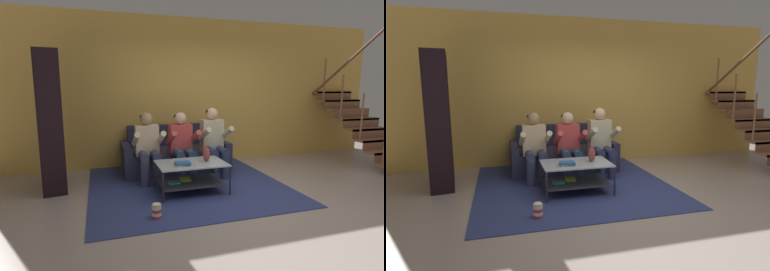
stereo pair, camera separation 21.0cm
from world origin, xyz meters
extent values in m
plane|color=#AA9A93|center=(0.00, 0.00, 0.00)|extent=(16.80, 16.80, 0.00)
cube|color=#E0B04F|center=(0.00, 2.46, 1.45)|extent=(8.40, 0.12, 2.90)
cube|color=#915E41|center=(3.28, 1.26, 0.70)|extent=(0.95, 0.27, 0.04)
cube|color=brown|center=(3.28, 1.14, 0.63)|extent=(0.95, 0.02, 0.18)
cube|color=#915E41|center=(3.28, 1.53, 0.88)|extent=(0.95, 0.27, 0.04)
cube|color=brown|center=(3.28, 1.41, 0.81)|extent=(0.95, 0.02, 0.18)
cube|color=#915E41|center=(3.28, 1.79, 1.06)|extent=(0.95, 0.27, 0.04)
cube|color=brown|center=(3.28, 1.67, 0.99)|extent=(0.95, 0.02, 0.18)
cube|color=#915E41|center=(3.28, 2.06, 1.24)|extent=(0.95, 0.27, 0.04)
cube|color=brown|center=(3.28, 1.94, 1.17)|extent=(0.95, 0.02, 0.18)
cube|color=#915E41|center=(3.28, 2.33, 1.42)|extent=(0.95, 0.27, 0.04)
cube|color=brown|center=(3.28, 2.20, 1.35)|extent=(0.95, 0.02, 0.18)
cube|color=#915E41|center=(3.28, 2.59, 1.61)|extent=(0.95, 0.27, 0.04)
cube|color=brown|center=(3.28, 2.47, 1.53)|extent=(0.95, 0.02, 0.18)
cube|color=#915E41|center=(3.28, 2.86, 1.79)|extent=(0.95, 0.27, 0.04)
cube|color=brown|center=(3.28, 2.74, 1.72)|extent=(0.95, 0.02, 0.18)
cylinder|color=#915E41|center=(2.84, 1.00, 0.99)|extent=(0.04, 0.04, 0.90)
cylinder|color=#915E41|center=(2.84, 1.53, 1.35)|extent=(0.04, 0.04, 0.90)
cylinder|color=#915E41|center=(2.84, 2.06, 1.71)|extent=(0.04, 0.04, 0.90)
cylinder|color=#915E41|center=(2.84, 2.59, 2.08)|extent=(0.04, 0.04, 0.90)
cylinder|color=brown|center=(2.84, 1.66, 1.89)|extent=(0.05, 2.43, 1.67)
cube|color=#2F304C|center=(-0.62, 1.86, 0.21)|extent=(1.66, 0.93, 0.42)
cube|color=#282940|center=(-0.62, 2.24, 0.62)|extent=(1.66, 0.18, 0.41)
cube|color=#2F304C|center=(-1.52, 1.86, 0.27)|extent=(0.13, 0.93, 0.54)
cube|color=#2F304C|center=(0.28, 1.86, 0.27)|extent=(0.13, 0.93, 0.54)
cylinder|color=#393F5B|center=(-1.30, 1.09, 0.21)|extent=(0.14, 0.14, 0.42)
cylinder|color=#393F5B|center=(-1.10, 1.09, 0.21)|extent=(0.14, 0.14, 0.42)
cylinder|color=#393F5B|center=(-1.30, 1.27, 0.46)|extent=(0.14, 0.42, 0.14)
cylinder|color=#393F5B|center=(-1.10, 1.27, 0.46)|extent=(0.14, 0.42, 0.14)
cube|color=beige|center=(-1.20, 1.48, 0.67)|extent=(0.38, 0.22, 0.51)
cylinder|color=beige|center=(-1.40, 1.30, 0.73)|extent=(0.09, 0.49, 0.31)
cylinder|color=beige|center=(-1.00, 1.30, 0.73)|extent=(0.09, 0.49, 0.31)
sphere|color=tan|center=(-1.20, 1.48, 1.04)|extent=(0.21, 0.21, 0.21)
ellipsoid|color=black|center=(-1.20, 1.50, 1.06)|extent=(0.21, 0.21, 0.13)
cylinder|color=navy|center=(-0.72, 1.09, 0.21)|extent=(0.14, 0.14, 0.42)
cylinder|color=navy|center=(-0.52, 1.09, 0.21)|extent=(0.14, 0.14, 0.42)
cylinder|color=navy|center=(-0.72, 1.27, 0.46)|extent=(0.14, 0.42, 0.14)
cylinder|color=navy|center=(-0.52, 1.27, 0.46)|extent=(0.14, 0.42, 0.14)
cube|color=#C74644|center=(-0.62, 1.48, 0.67)|extent=(0.38, 0.22, 0.50)
cylinder|color=#C74644|center=(-0.82, 1.30, 0.72)|extent=(0.09, 0.49, 0.31)
cylinder|color=#C74644|center=(-0.42, 1.30, 0.72)|extent=(0.09, 0.49, 0.31)
sphere|color=beige|center=(-0.62, 1.48, 1.02)|extent=(0.21, 0.21, 0.21)
ellipsoid|color=black|center=(-0.62, 1.50, 1.05)|extent=(0.21, 0.21, 0.13)
cylinder|color=navy|center=(-0.14, 1.09, 0.21)|extent=(0.14, 0.14, 0.42)
cylinder|color=navy|center=(0.06, 1.09, 0.21)|extent=(0.14, 0.14, 0.42)
cylinder|color=navy|center=(-0.14, 1.27, 0.46)|extent=(0.14, 0.42, 0.14)
cylinder|color=navy|center=(0.06, 1.27, 0.46)|extent=(0.14, 0.42, 0.14)
cube|color=beige|center=(-0.04, 1.48, 0.70)|extent=(0.38, 0.22, 0.56)
cylinder|color=beige|center=(-0.24, 1.30, 0.76)|extent=(0.09, 0.49, 0.31)
cylinder|color=beige|center=(0.17, 1.30, 0.76)|extent=(0.09, 0.49, 0.31)
sphere|color=beige|center=(-0.04, 1.48, 1.09)|extent=(0.21, 0.21, 0.21)
ellipsoid|color=black|center=(-0.04, 1.50, 1.11)|extent=(0.21, 0.21, 0.13)
cube|color=#B0C2C9|center=(-0.68, 0.64, 0.44)|extent=(1.01, 0.66, 0.02)
cube|color=#383E41|center=(-0.68, 0.64, 0.16)|extent=(0.93, 0.60, 0.02)
cylinder|color=#332536|center=(-1.17, 0.33, 0.23)|extent=(0.03, 0.03, 0.45)
cylinder|color=#332536|center=(-0.19, 0.33, 0.23)|extent=(0.03, 0.03, 0.45)
cylinder|color=#332536|center=(-1.17, 0.96, 0.23)|extent=(0.03, 0.03, 0.45)
cylinder|color=#332536|center=(-0.19, 0.96, 0.23)|extent=(0.03, 0.03, 0.45)
cube|color=teal|center=(-0.95, 0.61, 0.18)|extent=(0.17, 0.12, 0.03)
cube|color=gold|center=(-0.75, 0.71, 0.18)|extent=(0.17, 0.17, 0.03)
cube|color=navy|center=(-0.65, 1.15, 0.01)|extent=(3.00, 3.22, 0.01)
cube|color=slate|center=(-0.65, 1.15, 0.01)|extent=(1.65, 1.77, 0.00)
ellipsoid|color=brown|center=(-0.44, 0.65, 0.56)|extent=(0.11, 0.11, 0.22)
cylinder|color=brown|center=(-0.44, 0.65, 0.67)|extent=(0.05, 0.05, 0.05)
cube|color=gold|center=(-0.84, 0.55, 0.46)|extent=(0.22, 0.17, 0.02)
cube|color=#235CB4|center=(-0.84, 0.55, 0.49)|extent=(0.23, 0.19, 0.03)
cube|color=black|center=(-2.60, 1.05, 1.04)|extent=(0.33, 0.06, 2.08)
cube|color=black|center=(-2.72, 1.95, 1.04)|extent=(0.33, 0.06, 2.08)
cube|color=black|center=(-2.81, 1.48, 1.04)|extent=(0.15, 0.92, 2.08)
cube|color=black|center=(-2.66, 1.50, 0.01)|extent=(0.44, 0.92, 0.02)
cube|color=black|center=(-2.66, 1.50, 0.42)|extent=(0.44, 0.92, 0.02)
cube|color=black|center=(-2.66, 1.50, 0.83)|extent=(0.44, 0.92, 0.02)
cube|color=black|center=(-2.66, 1.50, 1.25)|extent=(0.44, 0.92, 0.02)
cube|color=black|center=(-2.66, 1.50, 1.66)|extent=(0.44, 0.92, 0.02)
cube|color=black|center=(-2.66, 1.50, 2.07)|extent=(0.44, 0.92, 0.02)
cube|color=gold|center=(-2.57, 1.09, 0.13)|extent=(0.22, 0.07, 0.23)
cube|color=#334FB8|center=(-2.58, 1.14, 0.18)|extent=(0.23, 0.08, 0.32)
cube|color=#2B2726|center=(-2.58, 1.19, 0.16)|extent=(0.22, 0.06, 0.29)
cube|color=#2A2F30|center=(-2.59, 1.24, 0.14)|extent=(0.22, 0.07, 0.23)
cube|color=#348D47|center=(-2.61, 1.29, 0.13)|extent=(0.26, 0.09, 0.22)
cube|color=#3062B3|center=(-2.62, 1.35, 0.14)|extent=(0.25, 0.07, 0.23)
cube|color=#2E5AB0|center=(-2.61, 1.40, 0.14)|extent=(0.23, 0.08, 0.24)
cube|color=purple|center=(-2.62, 1.44, 0.14)|extent=(0.24, 0.06, 0.25)
cube|color=orange|center=(-2.62, 1.49, 0.17)|extent=(0.23, 0.08, 0.29)
cube|color=#2B8946|center=(-2.64, 1.55, 0.15)|extent=(0.25, 0.08, 0.27)
cube|color=red|center=(-2.64, 1.59, 0.15)|extent=(0.22, 0.06, 0.26)
cylinder|color=red|center=(-1.35, -0.10, 0.02)|extent=(0.11, 0.11, 0.04)
cylinder|color=white|center=(-1.35, -0.10, 0.06)|extent=(0.11, 0.11, 0.04)
cylinder|color=red|center=(-1.35, -0.10, 0.10)|extent=(0.11, 0.11, 0.04)
cylinder|color=white|center=(-1.35, -0.10, 0.14)|extent=(0.11, 0.11, 0.04)
ellipsoid|color=beige|center=(-1.35, -0.10, 0.18)|extent=(0.11, 0.11, 0.04)
camera|label=1|loc=(-1.96, -3.45, 1.57)|focal=28.00mm
camera|label=2|loc=(-1.76, -3.51, 1.57)|focal=28.00mm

